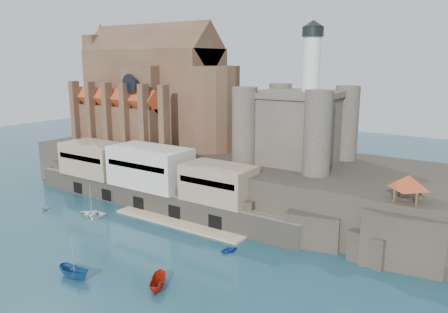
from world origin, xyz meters
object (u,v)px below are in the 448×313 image
pavilion (409,184)px  boat_2 (75,278)px  church (158,96)px  castle_keep (297,123)px

pavilion → boat_2: (-38.54, -33.13, -12.73)m
church → boat_2: church is taller
castle_keep → pavilion: size_ratio=4.58×
church → boat_2: bearing=-60.6°
church → pavilion: church is taller
church → castle_keep: size_ratio=1.60×
castle_keep → boat_2: size_ratio=5.11×
boat_2 → church: bearing=28.1°
pavilion → boat_2: 52.39m
castle_keep → pavilion: castle_keep is taller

